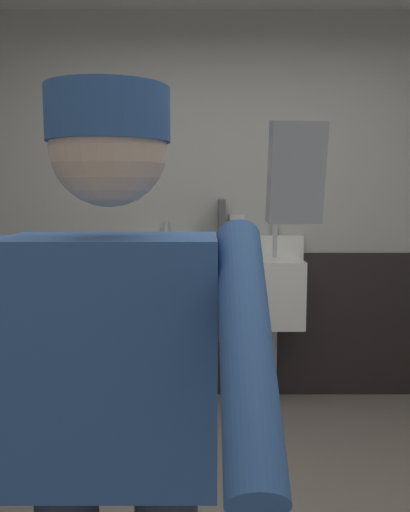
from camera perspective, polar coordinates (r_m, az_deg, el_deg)
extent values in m
cube|color=#B2B2AD|center=(3.76, 2.99, 5.01)|extent=(4.61, 0.12, 2.65)
cube|color=black|center=(3.80, 2.97, -7.36)|extent=(4.01, 0.03, 1.03)
cube|color=white|center=(3.72, -4.28, -2.75)|extent=(0.40, 0.05, 0.65)
cube|color=white|center=(3.57, -4.47, -4.01)|extent=(0.34, 0.30, 0.45)
cylinder|color=#B7BABF|center=(3.67, -4.34, 1.76)|extent=(0.04, 0.04, 0.24)
cylinder|color=#B7BABF|center=(3.82, -4.25, -11.02)|extent=(0.05, 0.05, 0.55)
cube|color=white|center=(3.75, 7.25, -2.73)|extent=(0.40, 0.05, 0.65)
cube|color=white|center=(3.59, 7.59, -3.98)|extent=(0.34, 0.30, 0.45)
cylinder|color=#B7BABF|center=(3.70, 7.34, 1.75)|extent=(0.04, 0.04, 0.24)
cylinder|color=#B7BABF|center=(3.84, 7.20, -10.95)|extent=(0.05, 0.05, 0.55)
cube|color=#4C4C51|center=(3.50, 1.60, -1.30)|extent=(0.04, 0.40, 0.90)
cube|color=#335999|center=(1.17, -10.00, -10.79)|extent=(0.44, 0.24, 0.52)
cylinder|color=#335999|center=(0.91, 4.26, -9.09)|extent=(0.09, 0.50, 0.39)
sphere|color=beige|center=(1.12, -10.49, 11.34)|extent=(0.24, 0.24, 0.24)
cylinder|color=#335999|center=(1.12, -10.57, 14.69)|extent=(0.25, 0.25, 0.11)
cube|color=#A5A8B2|center=(0.59, 9.63, 8.81)|extent=(0.06, 0.04, 0.11)
cube|color=silver|center=(3.66, 3.28, 3.09)|extent=(0.10, 0.07, 0.18)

